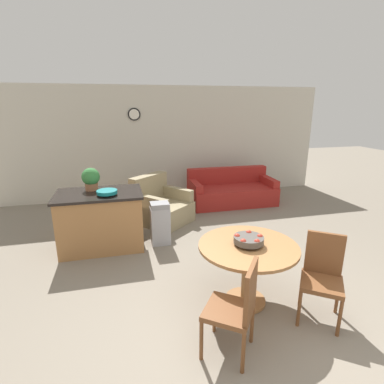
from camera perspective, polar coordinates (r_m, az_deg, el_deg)
name	(u,v)px	position (r m, az deg, el deg)	size (l,w,h in m)	color
ground_plane	(260,348)	(3.32, 12.81, -27.05)	(24.00, 24.00, 0.00)	gray
wall_back	(167,143)	(7.54, -4.71, 9.36)	(8.00, 0.09, 2.70)	beige
dining_table	(248,258)	(3.55, 10.54, -12.30)	(1.13, 1.13, 0.74)	#9E6B3D
dining_chair_near_left	(237,306)	(2.91, 8.56, -20.61)	(0.59, 0.59, 0.94)	brown
dining_chair_near_right	(322,273)	(3.61, 23.59, -14.01)	(0.59, 0.59, 0.94)	brown
fruit_bowl	(249,240)	(3.45, 10.76, -8.88)	(0.34, 0.34, 0.12)	#4C4742
kitchen_island	(101,220)	(5.07, -16.91, -5.14)	(1.33, 0.85, 0.93)	#9E6B3D
teal_bowl	(107,192)	(4.74, -15.90, -0.01)	(0.31, 0.31, 0.08)	#147A7F
potted_plant	(91,178)	(5.07, -18.71, 2.48)	(0.28, 0.28, 0.36)	#A36642
trash_bin	(160,223)	(5.04, -6.08, -5.97)	(0.31, 0.26, 0.72)	#9E9EA3
couch	(231,192)	(7.14, 7.46, 0.09)	(1.97, 0.98, 0.80)	maroon
armchair	(161,207)	(5.98, -5.99, -2.84)	(1.29, 1.29, 0.91)	#998966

